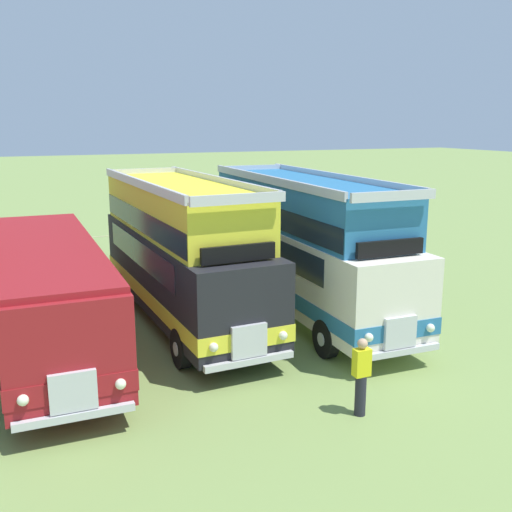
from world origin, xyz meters
The scene contains 4 objects.
bus_fourth_in_row centered at (1.96, -0.21, 1.76)m, with size 2.68×10.87×2.99m.
bus_fifth_in_row centered at (5.87, 0.49, 2.35)m, with size 2.87×9.89×4.52m.
bus_sixth_in_row centered at (9.80, -0.02, 2.36)m, with size 2.79×10.70×4.52m.
marshal_person centered at (7.65, -6.81, 0.89)m, with size 0.36×0.24×1.73m.
Camera 1 is at (1.01, -16.61, 6.15)m, focal length 41.47 mm.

